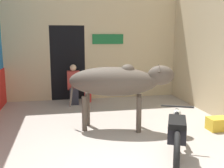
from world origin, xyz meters
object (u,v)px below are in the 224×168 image
shopkeeper_seated (74,84)px  crate (218,124)px  cow (118,82)px  plastic_stool (88,95)px  motorcycle_near (177,134)px

shopkeeper_seated → crate: size_ratio=2.74×
cow → crate: size_ratio=5.29×
cow → plastic_stool: bearing=98.9°
shopkeeper_seated → plastic_stool: bearing=19.4°
shopkeeper_seated → cow: bearing=-70.8°
motorcycle_near → crate: motorcycle_near is taller
motorcycle_near → shopkeeper_seated: 4.34m
shopkeeper_seated → crate: (3.00, -2.91, -0.49)m
cow → plastic_stool: size_ratio=5.90×
plastic_stool → crate: plastic_stool is taller
cow → crate: 2.40m
crate → shopkeeper_seated: bearing=135.8°
plastic_stool → cow: bearing=-81.1°
cow → motorcycle_near: cow is taller
motorcycle_near → plastic_stool: motorcycle_near is taller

